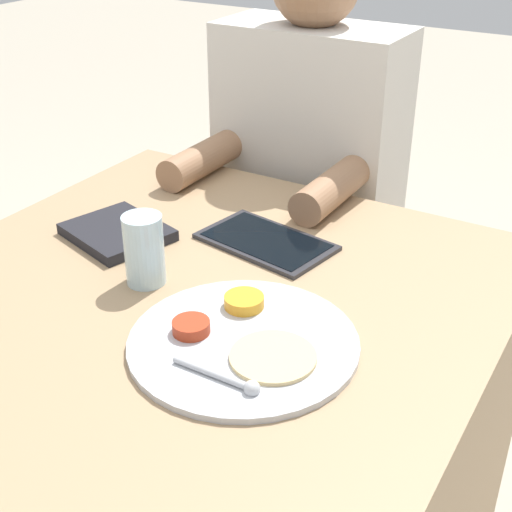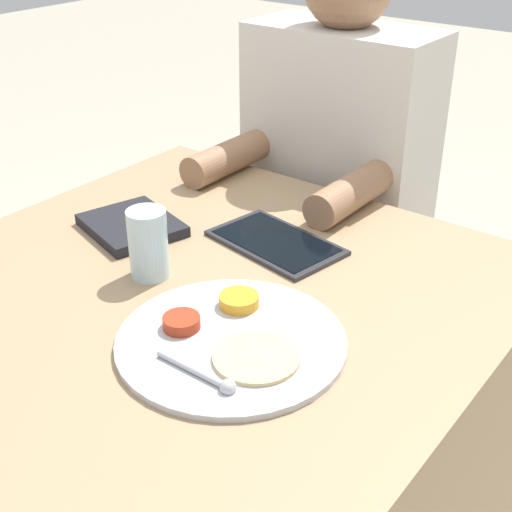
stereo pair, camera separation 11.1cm
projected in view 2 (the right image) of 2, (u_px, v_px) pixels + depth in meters
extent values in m
cube|color=#9E7F5B|center=(200.00, 460.00, 1.32)|extent=(0.93, 0.95, 0.75)
cylinder|color=#B7BABF|center=(231.00, 341.00, 1.01)|extent=(0.33, 0.33, 0.01)
cylinder|color=gold|center=(239.00, 301.00, 1.08)|extent=(0.06, 0.06, 0.02)
cylinder|color=#A83319|center=(181.00, 322.00, 1.02)|extent=(0.05, 0.05, 0.02)
cylinder|color=#DBBC7F|center=(256.00, 357.00, 0.96)|extent=(0.12, 0.12, 0.01)
cylinder|color=#B7BABF|center=(192.00, 369.00, 0.94)|extent=(0.12, 0.01, 0.01)
sphere|color=#B7BABF|center=(228.00, 387.00, 0.90)|extent=(0.02, 0.02, 0.02)
cube|color=silver|center=(132.00, 228.00, 1.32)|extent=(0.21, 0.19, 0.01)
cube|color=black|center=(132.00, 225.00, 1.32)|extent=(0.21, 0.19, 0.02)
cube|color=#28282D|center=(276.00, 243.00, 1.27)|extent=(0.25, 0.18, 0.01)
cube|color=black|center=(276.00, 240.00, 1.27)|extent=(0.23, 0.16, 0.00)
cube|color=black|center=(327.00, 347.00, 1.89)|extent=(0.37, 0.22, 0.44)
cube|color=beige|center=(338.00, 162.00, 1.64)|extent=(0.42, 0.20, 0.61)
cylinder|color=#936B4C|center=(229.00, 157.00, 1.56)|extent=(0.07, 0.25, 0.07)
cylinder|color=#936B4C|center=(352.00, 192.00, 1.39)|extent=(0.07, 0.25, 0.07)
cylinder|color=silver|center=(148.00, 244.00, 1.15)|extent=(0.06, 0.06, 0.12)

